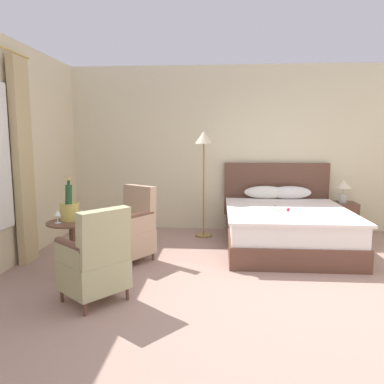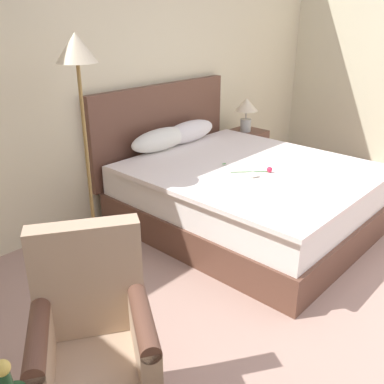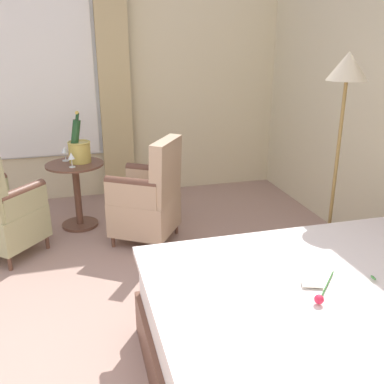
{
  "view_description": "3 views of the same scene",
  "coord_description": "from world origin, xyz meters",
  "px_view_note": "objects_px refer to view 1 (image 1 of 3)",
  "views": [
    {
      "loc": [
        -0.56,
        -3.78,
        1.65
      ],
      "look_at": [
        -0.92,
        1.15,
        0.94
      ],
      "focal_mm": 35.0,
      "sensor_mm": 36.0,
      "label": 1
    },
    {
      "loc": [
        -2.58,
        -0.31,
        1.91
      ],
      "look_at": [
        -0.95,
        1.2,
        0.96
      ],
      "focal_mm": 40.0,
      "sensor_mm": 36.0,
      "label": 2
    },
    {
      "loc": [
        2.01,
        0.48,
        1.85
      ],
      "look_at": [
        -0.78,
        1.24,
        0.82
      ],
      "focal_mm": 40.0,
      "sensor_mm": 36.0,
      "label": 3
    }
  ],
  "objects_px": {
    "floor_lamp_brass": "(204,151)",
    "nightstand": "(341,219)",
    "champagne_bucket": "(70,209)",
    "wine_glass_near_edge": "(81,213)",
    "bed": "(285,225)",
    "wine_glass_near_bucket": "(58,214)",
    "bedside_lamp": "(343,186)",
    "armchair_facing_bed": "(96,262)",
    "armchair_by_window": "(131,230)",
    "side_table_round": "(73,245)"
  },
  "relations": [
    {
      "from": "floor_lamp_brass",
      "to": "side_table_round",
      "type": "distance_m",
      "value": 2.7
    },
    {
      "from": "armchair_by_window",
      "to": "champagne_bucket",
      "type": "bearing_deg",
      "value": -134.44
    },
    {
      "from": "wine_glass_near_bucket",
      "to": "armchair_facing_bed",
      "type": "xyz_separation_m",
      "value": [
        0.64,
        -0.58,
        -0.36
      ]
    },
    {
      "from": "wine_glass_near_bucket",
      "to": "armchair_by_window",
      "type": "relative_size",
      "value": 0.15
    },
    {
      "from": "nightstand",
      "to": "armchair_by_window",
      "type": "relative_size",
      "value": 0.57
    },
    {
      "from": "bed",
      "to": "wine_glass_near_bucket",
      "type": "height_order",
      "value": "bed"
    },
    {
      "from": "armchair_facing_bed",
      "to": "nightstand",
      "type": "bearing_deg",
      "value": 40.79
    },
    {
      "from": "nightstand",
      "to": "armchair_by_window",
      "type": "bearing_deg",
      "value": -154.94
    },
    {
      "from": "nightstand",
      "to": "armchair_facing_bed",
      "type": "distance_m",
      "value": 4.36
    },
    {
      "from": "nightstand",
      "to": "wine_glass_near_edge",
      "type": "distance_m",
      "value": 4.31
    },
    {
      "from": "bedside_lamp",
      "to": "floor_lamp_brass",
      "type": "xyz_separation_m",
      "value": [
        -2.33,
        -0.18,
        0.59
      ]
    },
    {
      "from": "floor_lamp_brass",
      "to": "side_table_round",
      "type": "relative_size",
      "value": 2.61
    },
    {
      "from": "side_table_round",
      "to": "wine_glass_near_bucket",
      "type": "bearing_deg",
      "value": -146.6
    },
    {
      "from": "floor_lamp_brass",
      "to": "champagne_bucket",
      "type": "xyz_separation_m",
      "value": [
        -1.52,
        -1.94,
        -0.63
      ]
    },
    {
      "from": "floor_lamp_brass",
      "to": "armchair_facing_bed",
      "type": "relative_size",
      "value": 1.8
    },
    {
      "from": "wine_glass_near_bucket",
      "to": "floor_lamp_brass",
      "type": "bearing_deg",
      "value": 52.39
    },
    {
      "from": "bed",
      "to": "armchair_by_window",
      "type": "distance_m",
      "value": 2.35
    },
    {
      "from": "nightstand",
      "to": "armchair_facing_bed",
      "type": "height_order",
      "value": "armchair_facing_bed"
    },
    {
      "from": "bedside_lamp",
      "to": "armchair_by_window",
      "type": "height_order",
      "value": "armchair_by_window"
    },
    {
      "from": "bed",
      "to": "floor_lamp_brass",
      "type": "relative_size",
      "value": 1.25
    },
    {
      "from": "nightstand",
      "to": "bed",
      "type": "bearing_deg",
      "value": -146.5
    },
    {
      "from": "nightstand",
      "to": "armchair_by_window",
      "type": "xyz_separation_m",
      "value": [
        -3.27,
        -1.53,
        0.13
      ]
    },
    {
      "from": "nightstand",
      "to": "wine_glass_near_bucket",
      "type": "xyz_separation_m",
      "value": [
        -3.94,
        -2.26,
        0.5
      ]
    },
    {
      "from": "armchair_facing_bed",
      "to": "bed",
      "type": "bearing_deg",
      "value": 43.78
    },
    {
      "from": "wine_glass_near_bucket",
      "to": "armchair_by_window",
      "type": "bearing_deg",
      "value": 47.6
    },
    {
      "from": "armchair_by_window",
      "to": "armchair_facing_bed",
      "type": "xyz_separation_m",
      "value": [
        -0.04,
        -1.32,
        0.0
      ]
    },
    {
      "from": "bed",
      "to": "armchair_by_window",
      "type": "relative_size",
      "value": 2.18
    },
    {
      "from": "bed",
      "to": "armchair_facing_bed",
      "type": "distance_m",
      "value": 3.1
    },
    {
      "from": "armchair_by_window",
      "to": "armchair_facing_bed",
      "type": "distance_m",
      "value": 1.32
    },
    {
      "from": "bed",
      "to": "wine_glass_near_bucket",
      "type": "xyz_separation_m",
      "value": [
        -2.88,
        -1.56,
        0.45
      ]
    },
    {
      "from": "wine_glass_near_edge",
      "to": "armchair_by_window",
      "type": "relative_size",
      "value": 0.14
    },
    {
      "from": "bed",
      "to": "bedside_lamp",
      "type": "xyz_separation_m",
      "value": [
        1.06,
        0.7,
        0.52
      ]
    },
    {
      "from": "champagne_bucket",
      "to": "wine_glass_near_bucket",
      "type": "relative_size",
      "value": 3.48
    },
    {
      "from": "armchair_by_window",
      "to": "armchair_facing_bed",
      "type": "height_order",
      "value": "armchair_by_window"
    },
    {
      "from": "bedside_lamp",
      "to": "wine_glass_near_bucket",
      "type": "height_order",
      "value": "bedside_lamp"
    },
    {
      "from": "bedside_lamp",
      "to": "armchair_facing_bed",
      "type": "bearing_deg",
      "value": -139.21
    },
    {
      "from": "bedside_lamp",
      "to": "side_table_round",
      "type": "bearing_deg",
      "value": -150.23
    },
    {
      "from": "armchair_by_window",
      "to": "wine_glass_near_edge",
      "type": "bearing_deg",
      "value": -121.43
    },
    {
      "from": "floor_lamp_brass",
      "to": "armchair_facing_bed",
      "type": "xyz_separation_m",
      "value": [
        -0.97,
        -2.67,
        -1.02
      ]
    },
    {
      "from": "nightstand",
      "to": "wine_glass_near_edge",
      "type": "height_order",
      "value": "wine_glass_near_edge"
    },
    {
      "from": "floor_lamp_brass",
      "to": "nightstand",
      "type": "bearing_deg",
      "value": 4.43
    },
    {
      "from": "bed",
      "to": "bedside_lamp",
      "type": "height_order",
      "value": "bed"
    },
    {
      "from": "wine_glass_near_bucket",
      "to": "wine_glass_near_edge",
      "type": "relative_size",
      "value": 1.01
    },
    {
      "from": "champagne_bucket",
      "to": "armchair_by_window",
      "type": "xyz_separation_m",
      "value": [
        0.58,
        0.6,
        -0.4
      ]
    },
    {
      "from": "side_table_round",
      "to": "floor_lamp_brass",
      "type": "bearing_deg",
      "value": 53.55
    },
    {
      "from": "bedside_lamp",
      "to": "armchair_by_window",
      "type": "distance_m",
      "value": 3.63
    },
    {
      "from": "nightstand",
      "to": "champagne_bucket",
      "type": "bearing_deg",
      "value": -151.12
    },
    {
      "from": "champagne_bucket",
      "to": "wine_glass_near_edge",
      "type": "distance_m",
      "value": 0.19
    },
    {
      "from": "floor_lamp_brass",
      "to": "armchair_facing_bed",
      "type": "bearing_deg",
      "value": -109.94
    },
    {
      "from": "side_table_round",
      "to": "armchair_by_window",
      "type": "xyz_separation_m",
      "value": [
        0.54,
        0.65,
        0.03
      ]
    }
  ]
}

